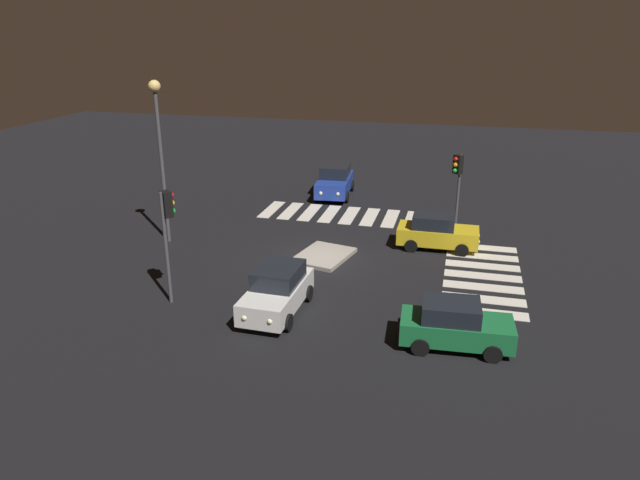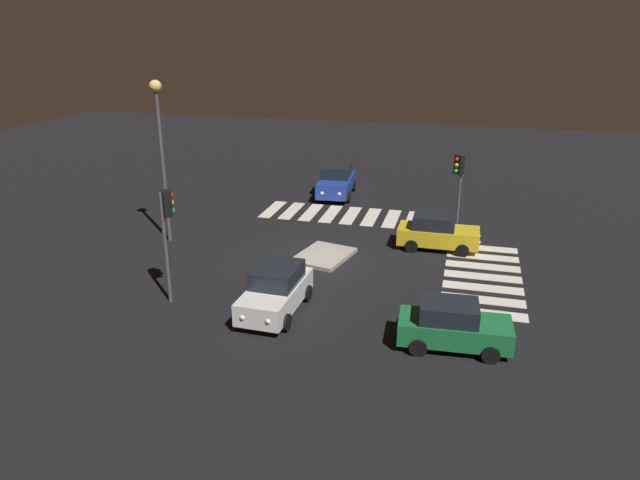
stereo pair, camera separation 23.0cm
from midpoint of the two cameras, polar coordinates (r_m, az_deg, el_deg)
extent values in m
plane|color=black|center=(26.26, 0.25, -2.05)|extent=(80.00, 80.00, 0.00)
cube|color=gray|center=(26.56, 0.61, -1.57)|extent=(3.25, 2.72, 0.18)
cube|color=gold|center=(28.05, 11.77, 0.42)|extent=(1.62, 3.76, 0.77)
cube|color=black|center=(27.83, 11.40, 1.81)|extent=(1.47, 1.93, 0.62)
cylinder|color=black|center=(28.90, 14.11, 0.09)|extent=(0.22, 0.61, 0.60)
cylinder|color=black|center=(27.41, 14.04, -1.02)|extent=(0.22, 0.61, 0.60)
cylinder|color=black|center=(28.97, 9.52, 0.49)|extent=(0.22, 0.61, 0.60)
cylinder|color=black|center=(27.49, 9.20, -0.59)|extent=(0.22, 0.61, 0.60)
sphere|color=#F2EABF|center=(28.47, 15.51, 0.39)|extent=(0.20, 0.20, 0.20)
sphere|color=#F2EABF|center=(27.63, 15.52, -0.22)|extent=(0.20, 0.20, 0.20)
cube|color=#1E389E|center=(36.12, 1.79, 5.49)|extent=(4.44, 2.17, 0.88)
cube|color=black|center=(36.18, 1.86, 6.82)|extent=(2.33, 1.84, 0.71)
cylinder|color=black|center=(34.83, 2.93, 4.23)|extent=(0.71, 0.30, 0.69)
cylinder|color=black|center=(35.10, -0.02, 4.38)|extent=(0.71, 0.30, 0.69)
cylinder|color=black|center=(37.39, 3.47, 5.35)|extent=(0.71, 0.30, 0.69)
cylinder|color=black|center=(37.64, 0.71, 5.48)|extent=(0.71, 0.30, 0.69)
sphere|color=#F2EABF|center=(34.04, 2.10, 4.55)|extent=(0.23, 0.23, 0.23)
sphere|color=#F2EABF|center=(34.19, 0.41, 4.64)|extent=(0.23, 0.23, 0.23)
cube|color=#196B38|center=(19.76, 13.40, -8.60)|extent=(1.77, 3.73, 0.75)
cube|color=black|center=(19.44, 12.90, -6.82)|extent=(1.53, 1.94, 0.60)
cylinder|color=black|center=(20.69, 16.42, -8.58)|extent=(0.25, 0.60, 0.59)
cylinder|color=black|center=(19.36, 16.76, -10.74)|extent=(0.25, 0.60, 0.59)
cylinder|color=black|center=(20.56, 10.10, -8.20)|extent=(0.25, 0.60, 0.59)
cylinder|color=black|center=(19.22, 9.96, -10.35)|extent=(0.25, 0.60, 0.59)
sphere|color=#F2EABF|center=(20.32, 18.44, -8.29)|extent=(0.20, 0.20, 0.20)
sphere|color=#F2EABF|center=(19.57, 18.71, -9.48)|extent=(0.20, 0.20, 0.20)
cube|color=silver|center=(21.49, -4.09, -5.44)|extent=(3.99, 1.82, 0.81)
cube|color=black|center=(21.39, -3.91, -3.41)|extent=(2.06, 1.60, 0.65)
cylinder|color=black|center=(20.38, -3.07, -8.08)|extent=(0.64, 0.25, 0.63)
cylinder|color=black|center=(20.93, -7.38, -7.41)|extent=(0.64, 0.25, 0.63)
cylinder|color=black|center=(22.44, -0.99, -5.24)|extent=(0.64, 0.25, 0.63)
cylinder|color=black|center=(22.94, -4.95, -4.72)|extent=(0.64, 0.25, 0.63)
sphere|color=#F2EABF|center=(19.74, -4.78, -7.94)|extent=(0.21, 0.21, 0.21)
sphere|color=#F2EABF|center=(20.06, -7.27, -7.54)|extent=(0.21, 0.21, 0.21)
cylinder|color=#47474C|center=(31.10, 13.74, 4.67)|extent=(0.14, 0.14, 3.82)
cube|color=black|center=(30.62, 13.73, 7.20)|extent=(0.53, 0.54, 0.96)
sphere|color=red|center=(30.42, 13.51, 7.71)|extent=(0.22, 0.22, 0.22)
sphere|color=orange|center=(30.48, 13.47, 7.16)|extent=(0.22, 0.22, 0.22)
sphere|color=green|center=(30.55, 13.42, 6.62)|extent=(0.22, 0.22, 0.22)
cylinder|color=#47474C|center=(22.35, -14.64, -0.81)|extent=(0.14, 0.14, 4.38)
cube|color=black|center=(21.87, -14.60, 3.47)|extent=(0.53, 0.54, 0.96)
sphere|color=red|center=(21.86, -14.19, 4.32)|extent=(0.22, 0.22, 0.22)
sphere|color=orange|center=(21.94, -14.12, 3.57)|extent=(0.22, 0.22, 0.22)
sphere|color=green|center=(22.02, -14.06, 2.82)|extent=(0.22, 0.22, 0.22)
cylinder|color=#47474C|center=(28.62, -14.92, 6.78)|extent=(0.18, 0.18, 7.25)
sphere|color=#F9D172|center=(28.01, -15.64, 14.36)|extent=(0.56, 0.56, 0.56)
cube|color=silver|center=(22.46, 16.00, -6.94)|extent=(0.70, 3.20, 0.02)
cube|color=silver|center=(23.49, 15.98, -5.69)|extent=(0.70, 3.20, 0.02)
cube|color=silver|center=(24.54, 15.96, -4.54)|extent=(0.70, 3.20, 0.02)
cube|color=silver|center=(25.59, 15.94, -3.48)|extent=(0.70, 3.20, 0.02)
cube|color=silver|center=(26.65, 15.92, -2.51)|extent=(0.70, 3.20, 0.02)
cube|color=silver|center=(27.72, 15.90, -1.61)|extent=(0.70, 3.20, 0.02)
cube|color=silver|center=(28.79, 15.89, -0.78)|extent=(0.70, 3.20, 0.02)
cube|color=silver|center=(32.00, 11.34, 1.74)|extent=(3.20, 0.70, 0.02)
cube|color=silver|center=(32.07, 9.29, 1.92)|extent=(3.20, 0.70, 0.02)
cube|color=silver|center=(32.18, 7.26, 2.09)|extent=(3.20, 0.70, 0.02)
cube|color=silver|center=(32.34, 5.24, 2.26)|extent=(3.20, 0.70, 0.02)
cube|color=silver|center=(32.53, 3.24, 2.42)|extent=(3.20, 0.70, 0.02)
cube|color=silver|center=(32.76, 1.27, 2.58)|extent=(3.20, 0.70, 0.02)
cube|color=silver|center=(33.03, -0.68, 2.74)|extent=(3.20, 0.70, 0.02)
cube|color=silver|center=(33.34, -2.59, 2.89)|extent=(3.20, 0.70, 0.02)
cube|color=silver|center=(33.68, -4.46, 3.03)|extent=(3.20, 0.70, 0.02)
camera|label=1|loc=(0.12, -89.75, 0.09)|focal=32.58mm
camera|label=2|loc=(0.12, 90.25, -0.09)|focal=32.58mm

